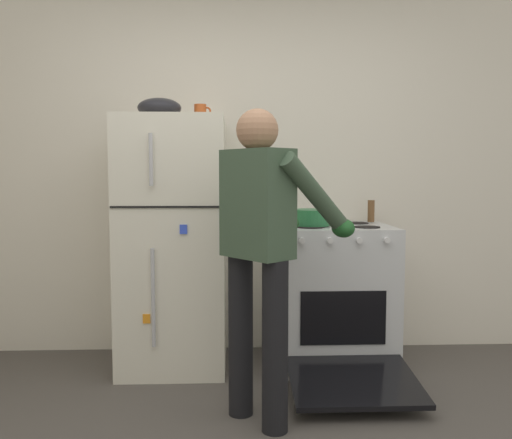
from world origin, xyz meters
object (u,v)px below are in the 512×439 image
Objects in this scene: person_cook at (263,237)px; pepper_mill at (371,211)px; mixing_bowl at (159,108)px; stove_range at (334,296)px; refrigerator at (174,243)px; red_pot at (312,217)px; coffee_mug at (201,112)px.

pepper_mill is (0.82, 1.04, 0.06)m from person_cook.
pepper_mill is 0.55× the size of mixing_bowl.
mixing_bowl reaches higher than pepper_mill.
mixing_bowl is (-1.15, 0.02, 1.25)m from stove_range.
mixing_bowl is at bearing 179.79° from refrigerator.
stove_range is at bearing 11.26° from red_pot.
mixing_bowl is (-0.26, -0.05, 0.02)m from coffee_mug.
coffee_mug is (-0.36, 0.89, 0.73)m from person_cook.
coffee_mug is at bearing 175.62° from stove_range.
refrigerator reaches higher than red_pot.
red_pot is 2.26× the size of pepper_mill.
mixing_bowl is (-1.45, -0.20, 0.69)m from pepper_mill.
coffee_mug is at bearing 112.33° from person_cook.
refrigerator is at bearing -164.60° from coffee_mug.
coffee_mug is at bearing -172.81° from pepper_mill.
red_pot is (0.91, -0.05, 0.17)m from refrigerator.
person_cook is 1.33m from pepper_mill.
person_cook is at bearing -122.64° from stove_range.
red_pot is at bearing -168.74° from stove_range.
person_cook is 0.87m from red_pot.
coffee_mug is at bearing 172.19° from red_pot.
red_pot is at bearing -151.48° from pepper_mill.
mixing_bowl reaches higher than coffee_mug.
pepper_mill is (0.46, 0.25, 0.02)m from red_pot.
stove_range is 0.77× the size of person_cook.
mixing_bowl is at bearing 179.10° from stove_range.
stove_range is 4.40× the size of mixing_bowl.
refrigerator is at bearing -171.69° from pepper_mill.
red_pot is 3.10× the size of coffee_mug.
stove_range is 1.70m from mixing_bowl.
stove_range is at bearing -4.38° from coffee_mug.
person_cook is 10.42× the size of pepper_mill.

